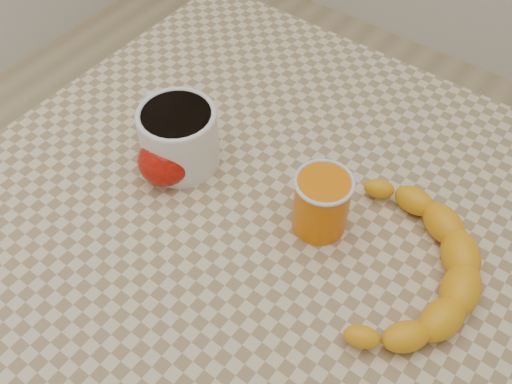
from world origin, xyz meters
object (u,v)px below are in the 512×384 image
Objects in this scene: table at (256,236)px; banana at (409,265)px; apple at (165,161)px; orange_juice_glass at (321,203)px; coffee_mug at (178,134)px.

banana reaches higher than table.
orange_juice_glass is at bearing 15.22° from apple.
orange_juice_glass reaches higher than apple.
orange_juice_glass is 0.97× the size of apple.
apple is (-0.22, -0.06, -0.01)m from orange_juice_glass.
orange_juice_glass is at bearing 165.05° from banana.
coffee_mug reaches higher than banana.
coffee_mug is at bearing -179.20° from table.
banana is at bearing 4.35° from table.
coffee_mug reaches higher than apple.
coffee_mug reaches higher than table.
table is 8.89× the size of orange_juice_glass.
table is 8.64× the size of apple.
coffee_mug is 0.04m from apple.
apple is at bearing -78.66° from coffee_mug.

